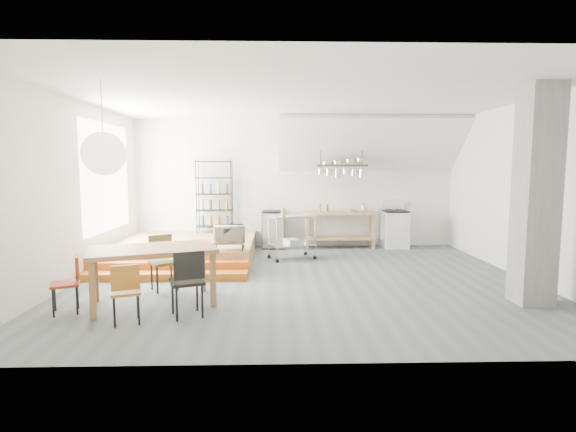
{
  "coord_description": "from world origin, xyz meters",
  "views": [
    {
      "loc": [
        -0.48,
        -7.91,
        2.01
      ],
      "look_at": [
        -0.25,
        0.8,
        1.06
      ],
      "focal_mm": 28.0,
      "sensor_mm": 36.0,
      "label": 1
    }
  ],
  "objects_px": {
    "dining_table": "(152,254)",
    "mini_fridge": "(273,229)",
    "rolling_cart": "(292,231)",
    "stove": "(395,229)"
  },
  "relations": [
    {
      "from": "dining_table",
      "to": "rolling_cart",
      "type": "height_order",
      "value": "rolling_cart"
    },
    {
      "from": "stove",
      "to": "rolling_cart",
      "type": "bearing_deg",
      "value": -152.93
    },
    {
      "from": "rolling_cart",
      "to": "mini_fridge",
      "type": "relative_size",
      "value": 1.18
    },
    {
      "from": "dining_table",
      "to": "mini_fridge",
      "type": "bearing_deg",
      "value": 50.31
    },
    {
      "from": "rolling_cart",
      "to": "mini_fridge",
      "type": "distance_m",
      "value": 1.46
    },
    {
      "from": "mini_fridge",
      "to": "rolling_cart",
      "type": "bearing_deg",
      "value": -73.15
    },
    {
      "from": "dining_table",
      "to": "rolling_cart",
      "type": "xyz_separation_m",
      "value": [
        2.16,
        3.22,
        -0.13
      ]
    },
    {
      "from": "stove",
      "to": "rolling_cart",
      "type": "xyz_separation_m",
      "value": [
        -2.63,
        -1.35,
        0.15
      ]
    },
    {
      "from": "rolling_cart",
      "to": "mini_fridge",
      "type": "height_order",
      "value": "rolling_cart"
    },
    {
      "from": "dining_table",
      "to": "rolling_cart",
      "type": "relative_size",
      "value": 1.83
    }
  ]
}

